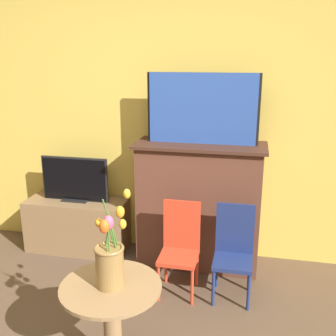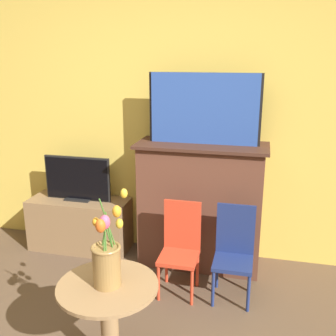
% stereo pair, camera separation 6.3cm
% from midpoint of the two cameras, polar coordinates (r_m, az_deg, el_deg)
% --- Properties ---
extents(wall_back, '(8.00, 0.06, 2.70)m').
position_cam_midpoint_polar(wall_back, '(3.44, 1.05, 9.07)').
color(wall_back, '#EAC651').
rests_on(wall_back, ground).
extents(fireplace_mantel, '(1.07, 0.45, 1.08)m').
position_cam_midpoint_polar(fireplace_mantel, '(3.37, 4.00, -5.15)').
color(fireplace_mantel, brown).
rests_on(fireplace_mantel, ground).
extents(painting, '(0.90, 0.03, 0.57)m').
position_cam_midpoint_polar(painting, '(3.18, 4.44, 8.57)').
color(painting, black).
rests_on(painting, fireplace_mantel).
extents(tv_stand, '(0.92, 0.37, 0.49)m').
position_cam_midpoint_polar(tv_stand, '(3.81, -13.45, -8.02)').
color(tv_stand, olive).
rests_on(tv_stand, ground).
extents(tv_monitor, '(0.62, 0.12, 0.41)m').
position_cam_midpoint_polar(tv_monitor, '(3.66, -13.86, -1.70)').
color(tv_monitor, black).
rests_on(tv_monitor, tv_stand).
extents(chair_red, '(0.29, 0.29, 0.71)m').
position_cam_midpoint_polar(chair_red, '(3.05, 1.15, -11.00)').
color(chair_red, red).
rests_on(chair_red, ground).
extents(chair_blue, '(0.29, 0.29, 0.71)m').
position_cam_midpoint_polar(chair_blue, '(3.03, 8.91, -11.44)').
color(chair_blue, navy).
rests_on(chair_blue, ground).
extents(side_table, '(0.55, 0.55, 0.58)m').
position_cam_midpoint_polar(side_table, '(2.35, -8.91, -20.65)').
color(side_table, '#99754C').
rests_on(side_table, ground).
extents(vase_tulips, '(0.18, 0.23, 0.52)m').
position_cam_midpoint_polar(vase_tulips, '(2.16, -9.26, -12.97)').
color(vase_tulips, olive).
rests_on(vase_tulips, side_table).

